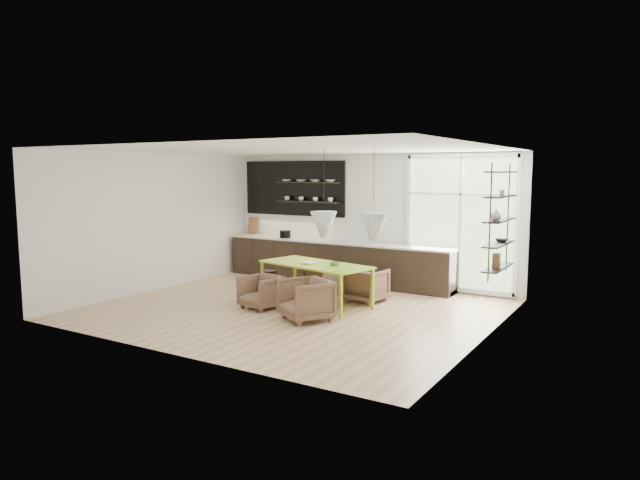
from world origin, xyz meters
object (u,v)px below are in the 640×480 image
Objects in this scene: armchair_back_left at (325,280)px; armchair_front_left at (261,292)px; armchair_back_right at (366,285)px; wire_stool at (268,279)px; dining_table at (316,266)px; armchair_front_right at (306,300)px.

armchair_front_left is (-0.40, -1.61, 0.00)m from armchair_back_left.
armchair_back_right reaches higher than wire_stool.
armchair_back_right is 2.09m from wire_stool.
dining_table reaches higher than wire_stool.
dining_table is 1.47m from wire_stool.
dining_table is 3.22× the size of armchair_back_right.
armchair_front_left reaches higher than wire_stool.
wire_stool is at bearing 43.00° from armchair_back_left.
armchair_front_right is (1.16, -0.29, 0.05)m from armchair_front_left.
dining_table is at bearing 127.71° from armchair_back_left.
armchair_back_left is (-0.30, 0.85, -0.43)m from dining_table.
armchair_back_left is 0.99× the size of armchair_front_left.
armchair_back_right is 1.07× the size of armchair_front_left.
armchair_back_right is 0.92× the size of armchair_front_right.
wire_stool is at bearing 16.92° from armchair_back_right.
armchair_front_right is (0.46, -1.05, -0.38)m from dining_table.
wire_stool is (-2.06, -0.37, -0.02)m from armchair_back_right.
armchair_front_left is at bearing -59.47° from wire_stool.
armchair_front_left is at bearing 53.27° from armchair_back_right.
armchair_front_right is at bearing -2.69° from armchair_front_left.
armchair_back_right is 1.50× the size of wire_stool.
armchair_front_right reaches higher than armchair_back_right.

